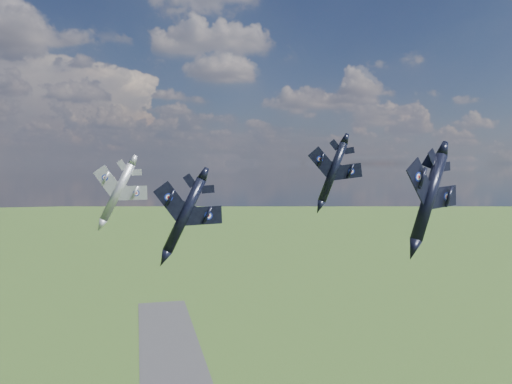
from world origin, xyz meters
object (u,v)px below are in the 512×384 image
object	(u,v)px
jet_lead_navy	(185,215)
jet_high_navy	(333,172)
jet_right_navy	(429,197)
jet_left_silver	(118,192)

from	to	relation	value
jet_lead_navy	jet_high_navy	size ratio (longest dim) A/B	0.94
jet_right_navy	jet_left_silver	world-z (taller)	jet_right_navy
jet_left_silver	jet_lead_navy	bearing A→B (deg)	-56.97
jet_high_navy	jet_left_silver	size ratio (longest dim) A/B	1.06
jet_lead_navy	jet_right_navy	xyz separation A→B (m)	(25.25, -17.33, 3.11)
jet_right_navy	jet_high_navy	xyz separation A→B (m)	(3.12, 35.38, 2.17)
jet_left_silver	jet_right_navy	bearing A→B (deg)	-38.74
jet_lead_navy	jet_right_navy	world-z (taller)	jet_right_navy
jet_right_navy	jet_left_silver	xyz separation A→B (m)	(-34.54, 38.66, -1.10)
jet_high_navy	jet_left_silver	xyz separation A→B (m)	(-37.66, 3.28, -3.27)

